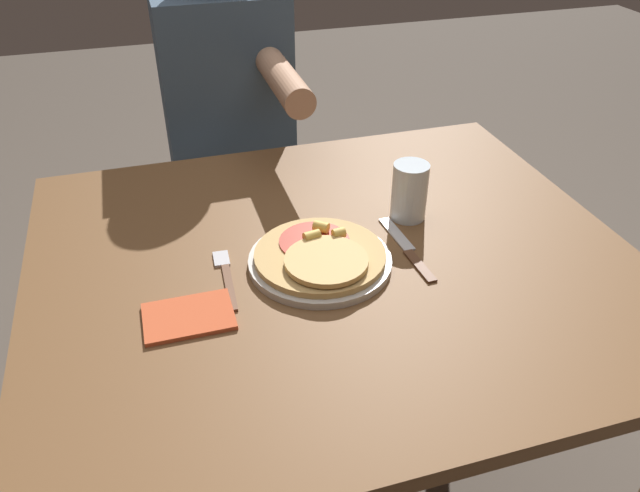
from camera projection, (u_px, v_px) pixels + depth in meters
ground_plane at (330, 491)px, 1.57m from camera, size 8.00×8.00×0.00m
dining_table at (334, 298)px, 1.22m from camera, size 1.11×0.96×0.73m
plate at (320, 261)px, 1.13m from camera, size 0.26×0.26×0.01m
pizza at (321, 255)px, 1.12m from camera, size 0.24×0.24×0.04m
fork at (226, 275)px, 1.10m from camera, size 0.03×0.18×0.00m
knife at (407, 249)px, 1.17m from camera, size 0.03×0.22×0.00m
drinking_glass at (409, 191)px, 1.24m from camera, size 0.07×0.07×0.12m
napkin at (189, 316)px, 1.01m from camera, size 0.14×0.10×0.01m
person_diner at (230, 120)px, 1.72m from camera, size 0.33×0.52×1.23m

